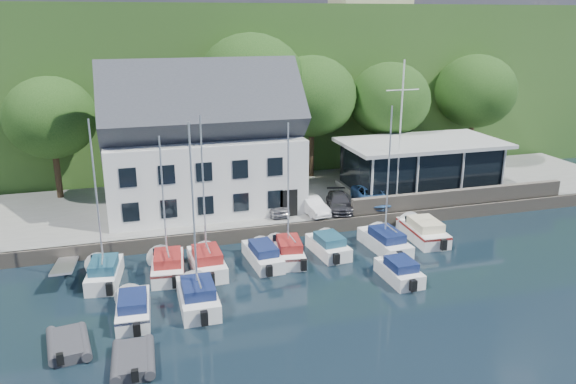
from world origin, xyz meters
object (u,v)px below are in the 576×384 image
at_px(flagpole, 400,134).
at_px(boat_r1_1, 164,203).
at_px(boat_r2_0, 133,306).
at_px(car_dgrey, 339,202).
at_px(boat_r2_3, 399,269).
at_px(boat_r1_0, 98,209).
at_px(dinghy_0, 68,343).
at_px(boat_r1_2, 204,198).
at_px(boat_r1_6, 388,185).
at_px(harbor_building, 203,151).
at_px(car_white, 312,205).
at_px(boat_r1_5, 328,244).
at_px(car_blue, 371,195).
at_px(boat_r1_7, 423,229).
at_px(car_silver, 275,204).
at_px(boat_r1_3, 263,253).
at_px(dinghy_1, 133,358).
at_px(boat_r1_4, 288,194).
at_px(club_pavilion, 421,165).
at_px(boat_r2_1, 194,224).

xyz_separation_m(flagpole, boat_r1_1, (-17.98, -5.82, -1.90)).
distance_m(flagpole, boat_r2_0, 23.38).
relative_size(flagpole, boat_r2_0, 1.94).
relative_size(car_dgrey, boat_r2_3, 0.85).
xyz_separation_m(boat_r1_0, dinghy_0, (-1.52, -6.86, -4.16)).
distance_m(boat_r1_2, boat_r1_6, 11.86).
height_order(harbor_building, flagpole, flagpole).
xyz_separation_m(car_white, boat_r1_5, (-0.61, -5.19, -0.92)).
relative_size(boat_r1_5, boat_r2_0, 0.95).
xyz_separation_m(boat_r1_0, boat_r1_1, (3.63, -0.07, 0.04)).
bearing_deg(car_blue, flagpole, -3.67).
bearing_deg(boat_r1_7, car_dgrey, 134.49).
xyz_separation_m(car_silver, boat_r1_3, (-2.52, -6.32, -0.94)).
height_order(car_white, boat_r1_0, boat_r1_0).
bearing_deg(dinghy_1, boat_r1_0, 100.47).
height_order(boat_r1_2, boat_r2_0, boat_r1_2).
bearing_deg(boat_r1_5, car_white, 77.76).
xyz_separation_m(boat_r1_3, boat_r2_0, (-8.00, -4.66, -0.01)).
distance_m(boat_r1_7, dinghy_1, 22.09).
distance_m(boat_r1_5, boat_r1_6, 5.44).
relative_size(boat_r1_2, boat_r2_0, 1.67).
xyz_separation_m(harbor_building, dinghy_1, (-5.90, -18.23, -4.97)).
bearing_deg(boat_r1_4, boat_r1_3, -167.58).
height_order(boat_r1_5, boat_r2_0, boat_r1_5).
relative_size(boat_r1_1, boat_r1_6, 1.01).
xyz_separation_m(boat_r1_0, boat_r2_0, (1.49, -4.66, -3.86)).
relative_size(harbor_building, boat_r1_7, 2.18).
bearing_deg(boat_r1_0, club_pavilion, 26.81).
height_order(boat_r1_1, boat_r1_7, boat_r1_1).
xyz_separation_m(car_silver, boat_r1_2, (-6.07, -6.56, 3.06)).
bearing_deg(car_white, boat_r2_3, -87.58).
bearing_deg(boat_r1_6, flagpole, 53.26).
bearing_deg(car_silver, harbor_building, 147.91).
xyz_separation_m(flagpole, boat_r1_2, (-15.66, -5.99, -1.78)).
relative_size(car_silver, boat_r2_0, 0.65).
distance_m(club_pavilion, car_silver, 13.53).
height_order(car_dgrey, dinghy_0, car_dgrey).
bearing_deg(boat_r2_0, dinghy_0, -140.93).
height_order(boat_r1_5, boat_r1_7, boat_r1_7).
relative_size(harbor_building, club_pavilion, 1.09).
bearing_deg(boat_r1_6, boat_r1_3, 174.26).
height_order(boat_r1_0, boat_r2_1, boat_r2_1).
xyz_separation_m(car_silver, boat_r1_7, (9.16, -5.59, -0.87)).
bearing_deg(boat_r1_6, harbor_building, 133.90).
bearing_deg(car_white, dinghy_0, -152.02).
bearing_deg(boat_r2_1, boat_r1_4, 36.39).
bearing_deg(boat_r1_3, boat_r2_1, -139.97).
bearing_deg(boat_r1_2, car_blue, 22.88).
xyz_separation_m(harbor_building, boat_r1_5, (6.71, -9.02, -4.66)).
relative_size(boat_r1_5, dinghy_0, 1.66).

